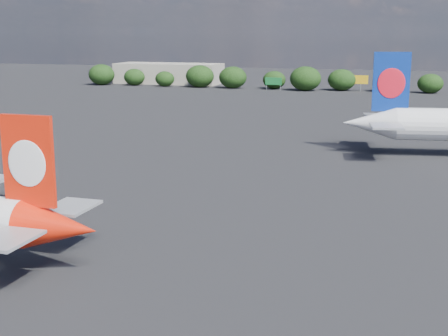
% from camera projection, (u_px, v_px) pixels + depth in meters
% --- Properties ---
extents(ground, '(500.00, 500.00, 0.00)m').
position_uv_depth(ground, '(221.00, 151.00, 109.31)').
color(ground, black).
rests_on(ground, ground).
extents(terminal_building, '(42.00, 16.00, 8.00)m').
position_uv_depth(terminal_building, '(169.00, 73.00, 250.61)').
color(terminal_building, gray).
rests_on(terminal_building, ground).
extents(highway_sign, '(6.00, 0.30, 4.50)m').
position_uv_depth(highway_sign, '(273.00, 81.00, 221.91)').
color(highway_sign, '#136229').
rests_on(highway_sign, ground).
extents(billboard_yellow, '(5.00, 0.30, 5.50)m').
position_uv_depth(billboard_yellow, '(361.00, 80.00, 218.40)').
color(billboard_yellow, gold).
rests_on(billboard_yellow, ground).
extents(horizon_treeline, '(202.20, 14.37, 8.56)m').
position_uv_depth(horizon_treeline, '(351.00, 80.00, 217.04)').
color(horizon_treeline, black).
rests_on(horizon_treeline, ground).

